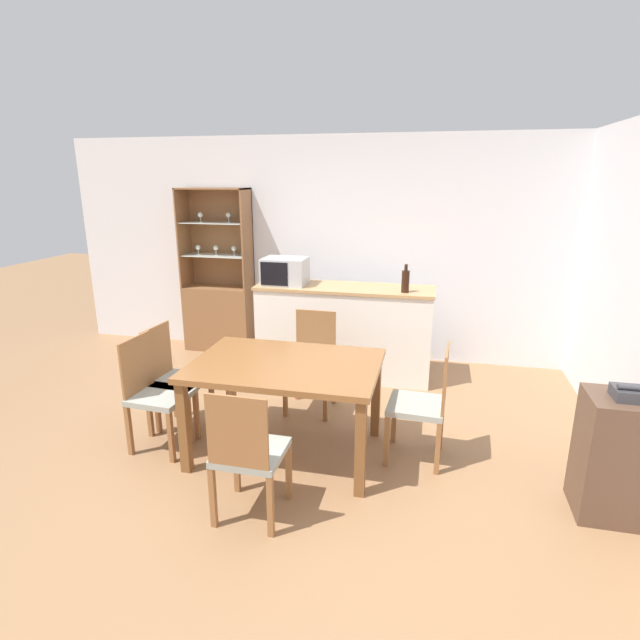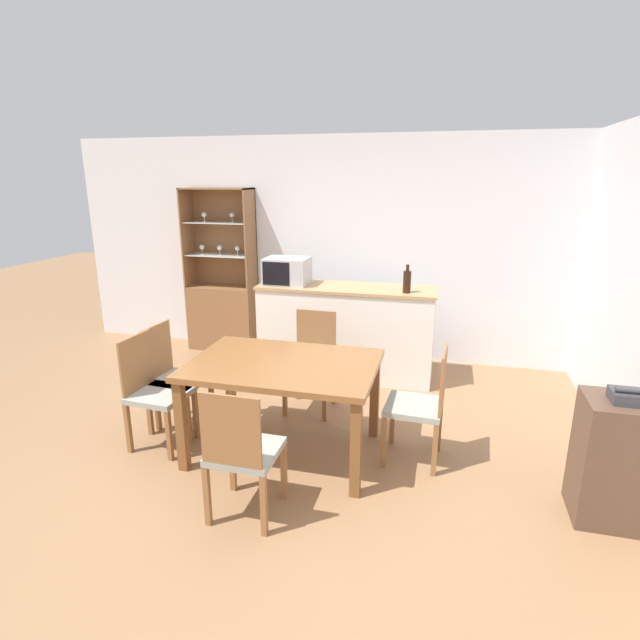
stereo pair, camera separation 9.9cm
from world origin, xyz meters
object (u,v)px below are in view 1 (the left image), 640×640
at_px(dining_table, 286,374).
at_px(side_cabinet, 622,457).
at_px(dining_chair_head_far, 312,362).
at_px(dining_chair_side_left_near, 156,393).
at_px(dining_chair_head_near, 248,453).
at_px(display_cabinet, 219,305).
at_px(microwave, 285,271).
at_px(dining_chair_side_right_far, 423,404).
at_px(wine_bottle, 405,281).
at_px(dining_chair_side_left_far, 175,379).
at_px(telephone, 630,393).

xyz_separation_m(dining_table, side_cabinet, (2.27, -0.24, -0.25)).
xyz_separation_m(dining_table, dining_chair_head_far, (0.00, 0.81, -0.20)).
bearing_deg(dining_chair_side_left_near, dining_chair_head_near, 60.89).
height_order(display_cabinet, microwave, display_cabinet).
xyz_separation_m(display_cabinet, dining_chair_side_right_far, (2.55, -2.05, -0.11)).
xyz_separation_m(dining_table, wine_bottle, (0.77, 1.56, 0.44)).
bearing_deg(dining_table, dining_chair_head_near, -90.03).
height_order(dining_table, dining_chair_side_left_far, dining_chair_side_left_far).
xyz_separation_m(dining_chair_head_near, side_cabinet, (2.27, 0.56, -0.05)).
distance_m(dining_table, microwave, 1.80).
bearing_deg(side_cabinet, dining_chair_side_right_far, 162.67).
bearing_deg(dining_chair_head_near, wine_bottle, 72.37).
relative_size(display_cabinet, microwave, 4.29).
bearing_deg(display_cabinet, dining_chair_side_right_far, -38.76).
bearing_deg(dining_chair_side_right_far, dining_chair_head_near, 136.34).
relative_size(dining_chair_side_left_far, microwave, 1.97).
bearing_deg(dining_table, dining_chair_head_far, 89.94).
relative_size(display_cabinet, side_cabinet, 2.44).
relative_size(dining_chair_head_far, dining_chair_head_near, 1.00).
relative_size(side_cabinet, telephone, 4.41).
bearing_deg(telephone, dining_chair_head_far, 154.28).
bearing_deg(telephone, dining_table, 173.20).
relative_size(display_cabinet, dining_table, 1.40).
distance_m(wine_bottle, side_cabinet, 2.44).
xyz_separation_m(dining_chair_side_left_far, dining_chair_side_right_far, (2.05, -0.01, 0.00)).
bearing_deg(display_cabinet, telephone, -33.17).
relative_size(dining_chair_side_left_far, telephone, 4.94).
xyz_separation_m(dining_chair_side_right_far, microwave, (-1.53, 1.52, 0.67)).
distance_m(dining_table, side_cabinet, 2.29).
distance_m(dining_chair_side_left_near, telephone, 3.28).
height_order(dining_chair_head_near, dining_chair_side_left_far, same).
relative_size(dining_chair_side_left_near, telephone, 4.94).
relative_size(dining_chair_side_right_far, telephone, 4.94).
relative_size(dining_chair_head_far, side_cabinet, 1.12).
relative_size(microwave, telephone, 2.50).
relative_size(dining_chair_side_left_far, dining_chair_side_right_far, 1.00).
xyz_separation_m(display_cabinet, dining_chair_head_far, (1.52, -1.38, -0.11)).
distance_m(dining_chair_side_left_near, wine_bottle, 2.56).
bearing_deg(dining_table, microwave, 106.86).
distance_m(display_cabinet, microwave, 1.28).
height_order(display_cabinet, dining_table, display_cabinet).
xyz_separation_m(dining_chair_side_right_far, telephone, (1.21, -0.41, 0.39)).
bearing_deg(dining_chair_side_left_far, display_cabinet, -161.91).
bearing_deg(wine_bottle, dining_chair_side_right_far, -79.95).
xyz_separation_m(display_cabinet, dining_table, (1.52, -2.19, 0.10)).
relative_size(dining_chair_head_near, wine_bottle, 3.22).
relative_size(dining_chair_side_right_far, side_cabinet, 1.12).
bearing_deg(microwave, dining_chair_side_right_far, -44.84).
xyz_separation_m(dining_chair_head_far, dining_chair_head_near, (-0.00, -1.62, 0.00)).
bearing_deg(dining_chair_head_far, dining_chair_side_left_far, 33.83).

